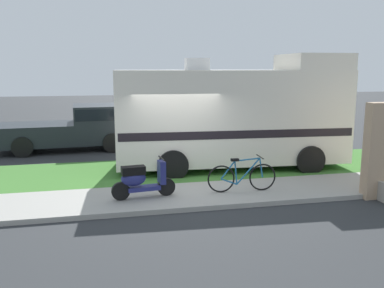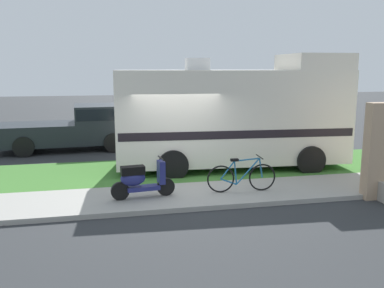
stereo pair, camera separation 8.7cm
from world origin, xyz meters
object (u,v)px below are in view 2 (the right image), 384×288
Objects in this scene: motorhome_rv at (234,115)px; pickup_truck_near at (83,126)px; bicycle at (242,177)px; bottle_spare at (373,176)px; scooter at (141,179)px.

pickup_truck_near is (-4.93, 4.35, -0.79)m from motorhome_rv.
bottle_spare is (4.02, 0.36, -0.29)m from bicycle.
pickup_truck_near reaches higher than scooter.
scooter is 6.59m from bottle_spare.
pickup_truck_near is (-1.69, 7.24, 0.37)m from scooter.
pickup_truck_near is (-4.23, 7.26, 0.44)m from bicycle.
motorhome_rv reaches higher than pickup_truck_near.
scooter is 2.55m from bicycle.
pickup_truck_near is 10.79m from bottle_spare.
scooter is 0.87× the size of bicycle.
pickup_truck_near reaches higher than bottle_spare.
bottle_spare is at bearing 3.00° from scooter.
motorhome_rv is 4.46m from bottle_spare.
motorhome_rv is 32.40× the size of bottle_spare.
scooter is 7.45m from pickup_truck_near.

